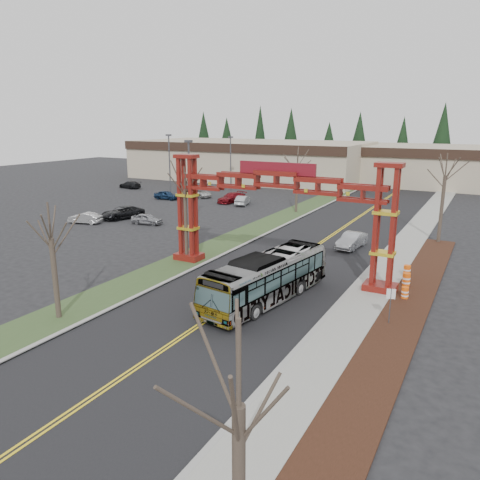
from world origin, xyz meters
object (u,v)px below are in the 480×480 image
Objects in this scene: bare_tree_median_far at (297,167)px; barrel_north at (407,272)px; parked_car_far_a at (243,200)px; retail_building_west at (250,160)px; bare_tree_median_mid at (185,192)px; light_pole_near at (189,178)px; barrel_south at (405,293)px; gateway_arch at (276,198)px; transit_bus at (267,278)px; parked_car_near_c at (122,213)px; light_pole_far at (231,160)px; bare_tree_right_near at (239,408)px; parked_car_near_b at (85,218)px; bare_tree_right_far at (445,177)px; parked_car_mid_b at (166,195)px; barrel_mid at (406,280)px; parked_car_far_b at (198,193)px; silver_sedan at (352,240)px; retail_building_east at (470,167)px; street_sign at (391,299)px; parked_car_mid_a at (232,198)px; light_pole_mid at (169,161)px; parked_car_near_a at (147,219)px; bare_tree_median_near at (51,239)px.

bare_tree_median_far is 8.15× the size of barrel_north.
retail_building_west is at bearing -77.91° from parked_car_far_a.
light_pole_near reaches higher than bare_tree_median_mid.
barrel_north reaches higher than barrel_south.
gateway_arch is 1.61× the size of transit_bus.
light_pole_far is at bearing 107.00° from parked_car_near_c.
gateway_arch is 0.40× the size of retail_building_west.
bare_tree_median_far is 1.03× the size of bare_tree_right_near.
bare_tree_right_far is at bearing 91.52° from parked_car_near_b.
barrel_south is at bearing -124.57° from parked_car_mid_b.
barrel_mid is at bearing -52.90° from retail_building_west.
parked_car_far_b is at bearing -38.56° from parked_car_mid_b.
parked_car_near_b is (-29.97, -4.07, -0.09)m from silver_sedan.
retail_building_east reaches higher than parked_car_far_a.
light_pole_far reaches higher than bare_tree_median_far.
bare_tree_median_far is (-9.80, 29.54, 4.29)m from transit_bus.
bare_tree_median_mid is 3.58× the size of street_sign.
bare_tree_right_far reaches higher than street_sign.
parked_car_near_b reaches higher than barrel_north.
barrel_north is (-0.89, 28.08, -5.34)m from bare_tree_right_near.
parked_car_far_a is at bearing 139.73° from barrel_north.
light_pole_far is 10.20× the size of barrel_south.
parked_car_mid_a is (-22.11, 16.37, -0.02)m from silver_sedan.
light_pole_mid is (-4.47, -1.01, 4.85)m from parked_car_far_b.
parked_car_far_a is at bearing -99.90° from parked_car_far_b.
parked_car_mid_b is 0.45× the size of bare_tree_right_far.
light_pole_far is at bearing -72.64° from retail_building_west.
barrel_mid is at bearing -113.11° from parked_car_near_a.
light_pole_near reaches higher than barrel_mid.
parked_car_mid_a is (7.85, 20.45, 0.08)m from parked_car_near_b.
transit_bus is (1.80, -5.25, -4.41)m from gateway_arch.
gateway_arch reaches higher than bare_tree_median_far.
street_sign is (24.81, -15.97, -3.91)m from light_pole_near.
bare_tree_median_far is at bearing 62.21° from light_pole_near.
light_pole_far is 53.68m from street_sign.
silver_sedan reaches higher than barrel_south.
retail_building_east is 66.76m from parked_car_near_b.
parked_car_mid_a is 7.16m from parked_car_far_b.
retail_building_west is at bearing 127.38° from transit_bus.
bare_tree_median_near is at bearing -72.00° from retail_building_west.
light_pole_mid is at bearing -170.78° from parked_car_mid_a.
retail_building_west is at bearing 136.75° from bare_tree_right_far.
silver_sedan is 16.32m from bare_tree_median_mid.
light_pole_near reaches higher than barrel_south.
parked_car_near_b is at bearing 167.09° from transit_bus.
barrel_north is (28.11, -22.83, -0.22)m from parked_car_mid_a.
parked_car_near_c is at bearing -91.34° from light_pole_far.
bare_tree_right_far is 3.89× the size of street_sign.
transit_bus is 30.93m from parked_car_near_b.
barrel_north is at bearing 72.59° from parked_car_near_b.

